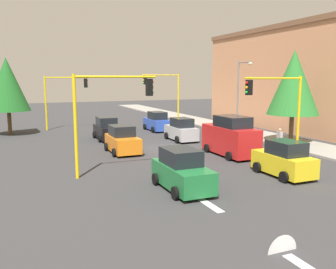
{
  "coord_description": "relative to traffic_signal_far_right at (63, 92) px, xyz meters",
  "views": [
    {
      "loc": [
        25.3,
        -10.31,
        5.29
      ],
      "look_at": [
        0.81,
        -0.03,
        1.2
      ],
      "focal_mm": 38.68,
      "sensor_mm": 36.0,
      "label": 1
    }
  ],
  "objects": [
    {
      "name": "traffic_signal_near_left",
      "position": [
        20.0,
        11.35,
        -0.06
      ],
      "size": [
        0.36,
        4.59,
        5.48
      ],
      "color": "yellow",
      "rests_on": "ground"
    },
    {
      "name": "car_blue",
      "position": [
        4.75,
        8.63,
        -3.06
      ],
      "size": [
        3.95,
        1.96,
        1.98
      ],
      "color": "blue",
      "rests_on": "ground"
    },
    {
      "name": "lane_arrow_near",
      "position": [
        25.51,
        2.68,
        -3.95
      ],
      "size": [
        2.4,
        1.1,
        1.1
      ],
      "color": "silver",
      "rests_on": "ground"
    },
    {
      "name": "sidewalk_kerb",
      "position": [
        9.0,
        16.18,
        -3.88
      ],
      "size": [
        80.0,
        4.0,
        0.15
      ],
      "primitive_type": "cube",
      "color": "gray",
      "rests_on": "ground"
    },
    {
      "name": "car_orange",
      "position": [
        14.32,
        2.29,
        -3.06
      ],
      "size": [
        3.75,
        2.07,
        1.98
      ],
      "color": "orange",
      "rests_on": "ground"
    },
    {
      "name": "pedestrian_crossing",
      "position": [
        18.23,
        13.14,
        -3.04
      ],
      "size": [
        0.4,
        0.24,
        1.7
      ],
      "color": "#262638",
      "rests_on": "ground"
    },
    {
      "name": "car_yellow",
      "position": [
        23.91,
        8.72,
        -3.06
      ],
      "size": [
        3.64,
        1.96,
        1.98
      ],
      "color": "yellow",
      "rests_on": "ground"
    },
    {
      "name": "lane_arrow_mid",
      "position": [
        31.51,
        2.68,
        -3.95
      ],
      "size": [
        2.4,
        1.1,
        1.1
      ],
      "color": "silver",
      "rests_on": "ground"
    },
    {
      "name": "apartment_block",
      "position": [
        8.77,
        24.18,
        1.41
      ],
      "size": [
        24.6,
        9.3,
        10.7
      ],
      "color": "tan",
      "rests_on": "ground"
    },
    {
      "name": "tree_opposite_side",
      "position": [
        2.0,
        -5.32,
        0.83
      ],
      "size": [
        4.0,
        4.0,
        7.29
      ],
      "color": "brown",
      "rests_on": "ground"
    },
    {
      "name": "traffic_signal_near_right",
      "position": [
        20.0,
        0.0,
        -0.02
      ],
      "size": [
        0.36,
        4.59,
        5.55
      ],
      "color": "yellow",
      "rests_on": "ground"
    },
    {
      "name": "traffic_signal_far_left",
      "position": [
        0.0,
        11.41,
        0.2
      ],
      "size": [
        0.36,
        4.59,
        5.88
      ],
      "color": "yellow",
      "rests_on": "ground"
    },
    {
      "name": "delivery_van_red",
      "position": [
        18.1,
        8.98,
        -2.67
      ],
      "size": [
        4.8,
        2.22,
        2.77
      ],
      "color": "red",
      "rests_on": "ground"
    },
    {
      "name": "car_green",
      "position": [
        23.98,
        2.52,
        -3.06
      ],
      "size": [
        3.96,
        2.01,
        1.98
      ],
      "color": "#1E7238",
      "rests_on": "ground"
    },
    {
      "name": "car_black",
      "position": [
        8.17,
        2.61,
        -3.06
      ],
      "size": [
        3.86,
        2.04,
        1.98
      ],
      "color": "black",
      "rests_on": "ground"
    },
    {
      "name": "tree_roadside_near",
      "position": [
        16.0,
        16.18,
        1.04
      ],
      "size": [
        4.16,
        4.16,
        7.61
      ],
      "color": "brown",
      "rests_on": "ground"
    },
    {
      "name": "traffic_signal_far_right",
      "position": [
        0.0,
        0.0,
        0.0
      ],
      "size": [
        0.36,
        4.59,
        5.58
      ],
      "color": "yellow",
      "rests_on": "ground"
    },
    {
      "name": "street_lamp_curbside",
      "position": [
        10.39,
        14.88,
        0.39
      ],
      "size": [
        2.15,
        0.28,
        7.0
      ],
      "color": "slate",
      "rests_on": "ground"
    },
    {
      "name": "ground_plane",
      "position": [
        14.0,
        5.68,
        -3.95
      ],
      "size": [
        120.0,
        120.0,
        0.0
      ],
      "primitive_type": "plane",
      "color": "#353538"
    },
    {
      "name": "car_silver",
      "position": [
        11.21,
        8.39,
        -3.06
      ],
      "size": [
        3.76,
        1.96,
        1.98
      ],
      "color": "#B2B5BA",
      "rests_on": "ground"
    }
  ]
}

